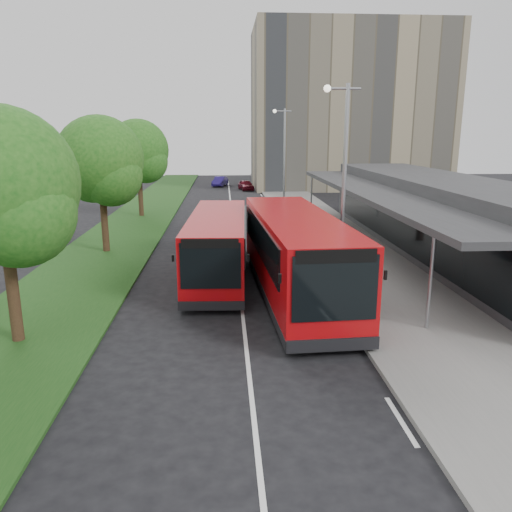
{
  "coord_description": "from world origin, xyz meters",
  "views": [
    {
      "loc": [
        -0.6,
        -17.77,
        6.29
      ],
      "look_at": [
        0.65,
        1.62,
        1.5
      ],
      "focal_mm": 35.0,
      "sensor_mm": 36.0,
      "label": 1
    }
  ],
  "objects": [
    {
      "name": "grass_verge",
      "position": [
        -7.0,
        20.0,
        0.05
      ],
      "size": [
        5.0,
        80.0,
        0.1
      ],
      "primitive_type": "cube",
      "color": "#183F14",
      "rests_on": "ground"
    },
    {
      "name": "litter_bin",
      "position": [
        5.98,
        10.42,
        0.54
      ],
      "size": [
        0.51,
        0.51,
        0.78
      ],
      "primitive_type": "cylinder",
      "rotation": [
        0.0,
        0.0,
        -0.18
      ],
      "color": "#391F17",
      "rests_on": "pavement"
    },
    {
      "name": "car_far",
      "position": [
        -1.04,
        43.62,
        0.59
      ],
      "size": [
        2.08,
        3.76,
        1.17
      ],
      "primitive_type": "imported",
      "rotation": [
        0.0,
        0.0,
        -0.25
      ],
      "color": "navy",
      "rests_on": "ground"
    },
    {
      "name": "kerb_dashes",
      "position": [
        3.3,
        19.0,
        0.01
      ],
      "size": [
        0.12,
        56.0,
        0.01
      ],
      "color": "silver",
      "rests_on": "ground"
    },
    {
      "name": "tree_far",
      "position": [
        -7.01,
        21.05,
        4.76
      ],
      "size": [
        4.59,
        4.59,
        7.37
      ],
      "color": "black",
      "rests_on": "ground"
    },
    {
      "name": "ground",
      "position": [
        0.0,
        0.0,
        0.0
      ],
      "size": [
        120.0,
        120.0,
        0.0
      ],
      "primitive_type": "plane",
      "color": "black",
      "rests_on": "ground"
    },
    {
      "name": "station_building",
      "position": [
        10.86,
        8.0,
        2.04
      ],
      "size": [
        7.7,
        26.0,
        4.0
      ],
      "color": "#2B2B2E",
      "rests_on": "ground"
    },
    {
      "name": "bollard",
      "position": [
        4.6,
        16.96,
        0.59
      ],
      "size": [
        0.18,
        0.18,
        0.88
      ],
      "primitive_type": "cylinder",
      "rotation": [
        0.0,
        0.0,
        0.39
      ],
      "color": "gold",
      "rests_on": "pavement"
    },
    {
      "name": "bus_second",
      "position": [
        -0.9,
        3.88,
        1.44
      ],
      "size": [
        2.96,
        10.04,
        2.81
      ],
      "rotation": [
        0.0,
        0.0,
        -0.04
      ],
      "color": "#A8080A",
      "rests_on": "ground"
    },
    {
      "name": "bus_main",
      "position": [
        2.15,
        0.93,
        1.66
      ],
      "size": [
        3.5,
        11.6,
        3.25
      ],
      "rotation": [
        0.0,
        0.0,
        0.05
      ],
      "color": "#A8080A",
      "rests_on": "ground"
    },
    {
      "name": "pavement",
      "position": [
        6.0,
        20.0,
        0.07
      ],
      "size": [
        5.0,
        80.0,
        0.15
      ],
      "primitive_type": "cube",
      "color": "slate",
      "rests_on": "ground"
    },
    {
      "name": "lamp_post_near",
      "position": [
        4.12,
        2.0,
        4.72
      ],
      "size": [
        1.44,
        0.28,
        8.0
      ],
      "color": "#92959A",
      "rests_on": "pavement"
    },
    {
      "name": "tree_near",
      "position": [
        -7.01,
        -2.95,
        4.6
      ],
      "size": [
        4.46,
        4.46,
        7.13
      ],
      "color": "black",
      "rests_on": "ground"
    },
    {
      "name": "tree_mid",
      "position": [
        -7.01,
        9.05,
        4.67
      ],
      "size": [
        4.52,
        4.52,
        7.24
      ],
      "color": "black",
      "rests_on": "ground"
    },
    {
      "name": "office_block",
      "position": [
        14.0,
        42.0,
        9.0
      ],
      "size": [
        22.0,
        12.0,
        18.0
      ],
      "primitive_type": "cube",
      "color": "gray",
      "rests_on": "ground"
    },
    {
      "name": "lane_centre_line",
      "position": [
        0.0,
        15.0,
        0.01
      ],
      "size": [
        0.12,
        70.0,
        0.01
      ],
      "primitive_type": "cube",
      "color": "silver",
      "rests_on": "ground"
    },
    {
      "name": "lamp_post_far",
      "position": [
        4.12,
        22.0,
        4.72
      ],
      "size": [
        1.44,
        0.28,
        8.0
      ],
      "color": "#92959A",
      "rests_on": "pavement"
    },
    {
      "name": "car_near",
      "position": [
        1.92,
        39.2,
        0.57
      ],
      "size": [
        1.94,
        3.55,
        1.15
      ],
      "primitive_type": "imported",
      "rotation": [
        0.0,
        0.0,
        0.18
      ],
      "color": "maroon",
      "rests_on": "ground"
    }
  ]
}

